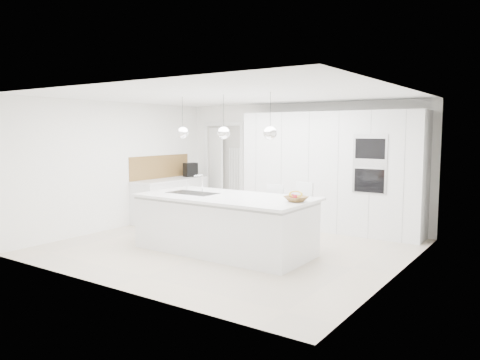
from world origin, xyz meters
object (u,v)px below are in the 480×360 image
Objects in this scene: fruit_bowl at (296,199)px; espresso_machine at (190,170)px; bar_stool_left at (271,215)px; bar_stool_right at (301,216)px; island_base at (224,225)px.

espresso_machine is (-3.75, 2.02, 0.12)m from fruit_bowl.
bar_stool_right is (0.52, 0.08, 0.03)m from bar_stool_left.
island_base is 1.29m from bar_stool_right.
fruit_bowl is at bearing -11.36° from espresso_machine.
bar_stool_right is at bearing 112.38° from fruit_bowl.
bar_stool_left is at bearing 65.97° from island_base.
island_base is 1.33m from fruit_bowl.
espresso_machine is at bearing 150.99° from bar_stool_left.
espresso_machine is at bearing 151.72° from fruit_bowl.
island_base is at bearing -122.44° from bar_stool_right.
bar_stool_right reaches higher than bar_stool_left.
espresso_machine reaches higher than island_base.
bar_stool_right reaches higher than fruit_bowl.
fruit_bowl is at bearing -44.92° from bar_stool_left.
island_base is 0.93m from bar_stool_left.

